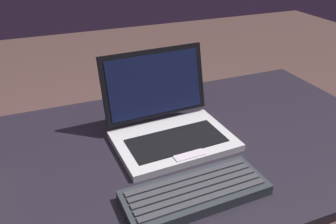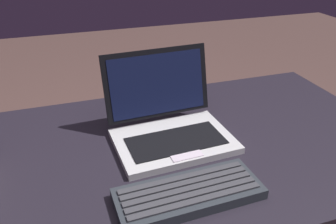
# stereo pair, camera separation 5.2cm
# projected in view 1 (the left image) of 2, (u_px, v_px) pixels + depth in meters

# --- Properties ---
(desk) EXTENTS (1.40, 0.70, 0.75)m
(desk) POSITION_uv_depth(u_px,v_px,m) (153.00, 176.00, 0.95)
(desk) COLOR black
(desk) RESTS_ON ground
(laptop_front) EXTENTS (0.32, 0.28, 0.22)m
(laptop_front) POSITION_uv_depth(u_px,v_px,m) (168.00, 123.00, 0.94)
(laptop_front) COLOR silver
(laptop_front) RESTS_ON desk
(external_keyboard) EXTENTS (0.32, 0.13, 0.03)m
(external_keyboard) POSITION_uv_depth(u_px,v_px,m) (195.00, 192.00, 0.75)
(external_keyboard) COLOR #292E34
(external_keyboard) RESTS_ON desk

